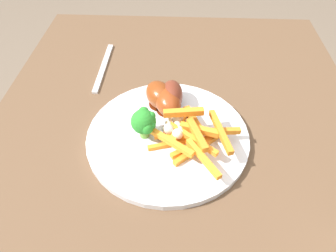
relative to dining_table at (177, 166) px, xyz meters
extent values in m
cube|color=brown|center=(0.00, 0.00, 0.11)|extent=(0.90, 0.74, 0.03)
cylinder|color=#443122|center=(0.39, -0.31, -0.25)|extent=(0.06, 0.06, 0.68)
cylinder|color=#443122|center=(0.39, 0.31, -0.25)|extent=(0.06, 0.06, 0.68)
cylinder|color=silver|center=(-0.03, 0.02, 0.13)|extent=(0.29, 0.29, 0.01)
cylinder|color=#76B749|center=(-0.03, 0.06, 0.14)|extent=(0.02, 0.02, 0.02)
sphere|color=#278228|center=(-0.03, 0.06, 0.17)|extent=(0.04, 0.04, 0.04)
sphere|color=#278228|center=(-0.03, 0.05, 0.18)|extent=(0.01, 0.01, 0.01)
sphere|color=#278228|center=(-0.04, 0.04, 0.17)|extent=(0.01, 0.01, 0.01)
sphere|color=#278228|center=(-0.05, 0.05, 0.17)|extent=(0.02, 0.02, 0.02)
sphere|color=#278228|center=(-0.02, 0.06, 0.17)|extent=(0.02, 0.02, 0.02)
sphere|color=#278228|center=(-0.02, 0.06, 0.18)|extent=(0.02, 0.02, 0.02)
cube|color=orange|center=(-0.05, -0.03, 0.14)|extent=(0.07, 0.09, 0.01)
cube|color=orange|center=(-0.10, -0.04, 0.16)|extent=(0.08, 0.06, 0.01)
cube|color=orange|center=(-0.01, -0.03, 0.15)|extent=(0.07, 0.04, 0.01)
cube|color=orange|center=(-0.01, -0.01, 0.18)|extent=(0.02, 0.07, 0.01)
cube|color=orange|center=(-0.06, 0.02, 0.14)|extent=(0.03, 0.07, 0.01)
cube|color=orange|center=(-0.04, -0.07, 0.15)|extent=(0.02, 0.08, 0.01)
cube|color=orange|center=(-0.03, 0.00, 0.15)|extent=(0.07, 0.03, 0.01)
cube|color=orange|center=(-0.06, 0.02, 0.15)|extent=(0.07, 0.09, 0.01)
cube|color=orange|center=(-0.05, -0.02, 0.16)|extent=(0.07, 0.09, 0.01)
cube|color=orange|center=(-0.04, -0.04, 0.16)|extent=(0.03, 0.07, 0.01)
cube|color=orange|center=(-0.05, -0.03, 0.16)|extent=(0.07, 0.04, 0.01)
cube|color=orange|center=(-0.06, -0.04, 0.14)|extent=(0.08, 0.09, 0.01)
cube|color=orange|center=(-0.04, 0.01, 0.15)|extent=(0.01, 0.06, 0.01)
cube|color=orange|center=(-0.04, -0.07, 0.16)|extent=(0.10, 0.04, 0.01)
cylinder|color=#4C1A11|center=(0.05, 0.01, 0.13)|extent=(0.04, 0.04, 0.00)
ellipsoid|color=maroon|center=(0.05, 0.01, 0.16)|extent=(0.08, 0.05, 0.05)
cylinder|color=beige|center=(-0.01, 0.02, 0.15)|extent=(0.04, 0.01, 0.01)
sphere|color=silver|center=(-0.04, 0.02, 0.15)|extent=(0.02, 0.02, 0.02)
cylinder|color=#571F0B|center=(0.05, 0.04, 0.13)|extent=(0.04, 0.04, 0.00)
ellipsoid|color=maroon|center=(0.05, 0.04, 0.16)|extent=(0.09, 0.08, 0.05)
cylinder|color=beige|center=(0.01, 0.01, 0.15)|extent=(0.03, 0.03, 0.01)
sphere|color=silver|center=(-0.01, 0.00, 0.15)|extent=(0.02, 0.02, 0.02)
cylinder|color=#5F200C|center=(0.04, 0.02, 0.13)|extent=(0.04, 0.04, 0.00)
ellipsoid|color=maroon|center=(0.04, 0.02, 0.16)|extent=(0.09, 0.07, 0.05)
cylinder|color=beige|center=(-0.02, 0.00, 0.15)|extent=(0.05, 0.02, 0.01)
sphere|color=silver|center=(-0.05, 0.00, 0.15)|extent=(0.02, 0.02, 0.02)
cube|color=silver|center=(0.19, 0.18, 0.12)|extent=(0.19, 0.01, 0.00)
camera|label=1|loc=(-0.40, 0.00, 0.54)|focal=32.59mm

